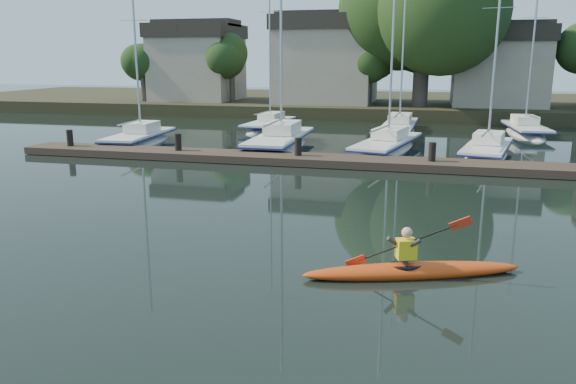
% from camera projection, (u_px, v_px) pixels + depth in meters
% --- Properties ---
extents(ground, '(160.00, 160.00, 0.00)m').
position_uv_depth(ground, '(287.00, 284.00, 12.12)').
color(ground, black).
rests_on(ground, ground).
extents(kayak, '(4.92, 2.33, 1.60)m').
position_uv_depth(kayak, '(411.00, 268.00, 12.56)').
color(kayak, '#DA4910').
rests_on(kayak, ground).
extents(dock, '(34.00, 2.00, 1.80)m').
position_uv_depth(dock, '(363.00, 162.00, 25.28)').
color(dock, '#433126').
rests_on(dock, ground).
extents(sailboat_0, '(2.62, 7.61, 11.86)m').
position_uv_depth(sailboat_0, '(140.00, 147.00, 32.05)').
color(sailboat_0, silver).
rests_on(sailboat_0, ground).
extents(sailboat_1, '(2.47, 9.52, 15.52)m').
position_uv_depth(sailboat_1, '(280.00, 151.00, 30.75)').
color(sailboat_1, silver).
rests_on(sailboat_1, ground).
extents(sailboat_2, '(3.81, 9.08, 14.64)m').
position_uv_depth(sailboat_2, '(387.00, 154.00, 29.57)').
color(sailboat_2, silver).
rests_on(sailboat_2, ground).
extents(sailboat_3, '(3.49, 7.88, 12.32)m').
position_uv_depth(sailboat_3, '(486.00, 160.00, 28.05)').
color(sailboat_3, silver).
rests_on(sailboat_3, ground).
extents(sailboat_5, '(2.48, 8.19, 13.35)m').
position_uv_depth(sailboat_5, '(269.00, 131.00, 38.93)').
color(sailboat_5, silver).
rests_on(sailboat_5, ground).
extents(sailboat_6, '(2.40, 9.81, 15.49)m').
position_uv_depth(sailboat_6, '(399.00, 135.00, 36.90)').
color(sailboat_6, silver).
rests_on(sailboat_6, ground).
extents(sailboat_7, '(2.59, 7.86, 12.48)m').
position_uv_depth(sailboat_7, '(525.00, 137.00, 36.02)').
color(sailboat_7, silver).
rests_on(sailboat_7, ground).
extents(shore, '(90.00, 25.25, 12.75)m').
position_uv_depth(shore, '(417.00, 76.00, 49.00)').
color(shore, '#2A3018').
rests_on(shore, ground).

